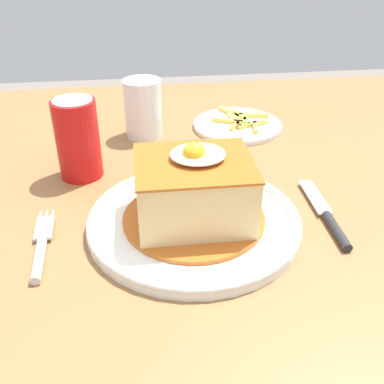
{
  "coord_description": "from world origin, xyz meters",
  "views": [
    {
      "loc": [
        -0.11,
        -0.57,
        1.09
      ],
      "look_at": [
        -0.05,
        -0.07,
        0.79
      ],
      "focal_mm": 42.15,
      "sensor_mm": 36.0,
      "label": 1
    }
  ],
  "objects": [
    {
      "name": "dining_table",
      "position": [
        0.0,
        0.0,
        0.64
      ],
      "size": [
        1.1,
        1.03,
        0.75
      ],
      "color": "olive",
      "rests_on": "ground_plane"
    },
    {
      "name": "side_plate_fries",
      "position": [
        0.08,
        0.23,
        0.75
      ],
      "size": [
        0.17,
        0.17,
        0.02
      ],
      "color": "white",
      "rests_on": "dining_table"
    },
    {
      "name": "knife",
      "position": [
        0.13,
        -0.1,
        0.75
      ],
      "size": [
        0.02,
        0.17,
        0.01
      ],
      "color": "#262628",
      "rests_on": "dining_table"
    },
    {
      "name": "main_plate",
      "position": [
        -0.05,
        -0.09,
        0.75
      ],
      "size": [
        0.28,
        0.28,
        0.02
      ],
      "color": "white",
      "rests_on": "dining_table"
    },
    {
      "name": "sandwich_meal",
      "position": [
        -0.05,
        -0.09,
        0.8
      ],
      "size": [
        0.19,
        0.19,
        0.11
      ],
      "color": "#B75B1E",
      "rests_on": "main_plate"
    },
    {
      "name": "fork",
      "position": [
        -0.24,
        -0.12,
        0.75
      ],
      "size": [
        0.02,
        0.14,
        0.01
      ],
      "color": "silver",
      "rests_on": "dining_table"
    },
    {
      "name": "soda_can",
      "position": [
        -0.21,
        0.07,
        0.81
      ],
      "size": [
        0.07,
        0.07,
        0.12
      ],
      "color": "red",
      "rests_on": "dining_table"
    },
    {
      "name": "drinking_glass",
      "position": [
        -0.1,
        0.21,
        0.79
      ],
      "size": [
        0.07,
        0.07,
        0.1
      ],
      "color": "gold",
      "rests_on": "dining_table"
    }
  ]
}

